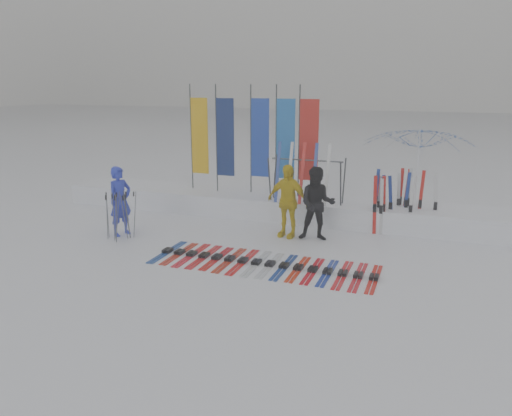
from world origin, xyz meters
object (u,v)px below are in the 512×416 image
at_px(person_black, 317,204).
at_px(ski_row, 263,263).
at_px(ski_rack, 307,174).
at_px(person_blue, 120,201).
at_px(tent_canopy, 416,175).
at_px(person_yellow, 287,201).

distance_m(person_black, ski_row, 2.41).
bearing_deg(person_black, ski_rack, 102.82).
relative_size(ski_row, ski_rack, 2.41).
bearing_deg(person_blue, ski_rack, -39.34).
bearing_deg(person_blue, ski_row, -83.71).
bearing_deg(tent_canopy, person_black, -131.50).
height_order(person_blue, ski_row, person_blue).
distance_m(person_yellow, tent_canopy, 3.87).
height_order(person_yellow, tent_canopy, tent_canopy).
xyz_separation_m(ski_row, ski_rack, (0.02, 3.57, 1.35)).
bearing_deg(person_yellow, ski_row, -76.41).
relative_size(person_black, ski_rack, 0.91).
distance_m(person_black, tent_canopy, 3.32).
xyz_separation_m(person_blue, ski_rack, (4.20, 2.75, 0.49)).
xyz_separation_m(person_black, ski_rack, (-0.65, 1.43, 0.46)).
distance_m(person_blue, tent_canopy, 8.00).
relative_size(tent_canopy, ski_row, 0.62).
bearing_deg(person_blue, person_black, -57.39).
bearing_deg(tent_canopy, ski_rack, -159.97).
bearing_deg(ski_row, tent_canopy, 58.22).
height_order(person_blue, tent_canopy, tent_canopy).
xyz_separation_m(person_yellow, ski_row, (0.11, -2.15, -0.90)).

